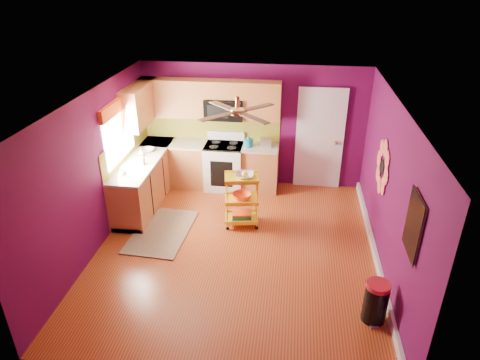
# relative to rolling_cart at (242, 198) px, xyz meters

# --- Properties ---
(ground) EXTENTS (5.00, 5.00, 0.00)m
(ground) POSITION_rel_rolling_cart_xyz_m (0.00, -0.78, -0.54)
(ground) COLOR maroon
(ground) RESTS_ON ground
(room_envelope) EXTENTS (4.54, 5.04, 2.52)m
(room_envelope) POSITION_rel_rolling_cart_xyz_m (0.03, -0.78, 1.10)
(room_envelope) COLOR #50093E
(room_envelope) RESTS_ON ground
(lower_cabinets) EXTENTS (2.81, 2.31, 0.94)m
(lower_cabinets) POSITION_rel_rolling_cart_xyz_m (-1.34, 1.04, -0.10)
(lower_cabinets) COLOR #975329
(lower_cabinets) RESTS_ON ground
(electric_range) EXTENTS (0.76, 0.66, 1.13)m
(electric_range) POSITION_rel_rolling_cart_xyz_m (-0.55, 1.40, -0.05)
(electric_range) COLOR white
(electric_range) RESTS_ON ground
(upper_cabinetry) EXTENTS (2.80, 2.30, 1.26)m
(upper_cabinetry) POSITION_rel_rolling_cart_xyz_m (-1.24, 1.40, 1.26)
(upper_cabinetry) COLOR #975329
(upper_cabinetry) RESTS_ON ground
(left_window) EXTENTS (0.08, 1.35, 1.08)m
(left_window) POSITION_rel_rolling_cart_xyz_m (-2.22, 0.27, 1.20)
(left_window) COLOR white
(left_window) RESTS_ON ground
(panel_door) EXTENTS (0.95, 0.11, 2.15)m
(panel_door) POSITION_rel_rolling_cart_xyz_m (1.35, 1.69, 0.49)
(panel_door) COLOR white
(panel_door) RESTS_ON ground
(right_wall_art) EXTENTS (0.04, 2.74, 1.04)m
(right_wall_art) POSITION_rel_rolling_cart_xyz_m (2.23, -1.11, 0.91)
(right_wall_art) COLOR black
(right_wall_art) RESTS_ON ground
(ceiling_fan) EXTENTS (1.01, 1.01, 0.26)m
(ceiling_fan) POSITION_rel_rolling_cart_xyz_m (0.00, -0.58, 1.75)
(ceiling_fan) COLOR #BF8C3F
(ceiling_fan) RESTS_ON ground
(shag_rug) EXTENTS (1.00, 1.55, 0.02)m
(shag_rug) POSITION_rel_rolling_cart_xyz_m (-1.36, -0.43, -0.53)
(shag_rug) COLOR #321D10
(shag_rug) RESTS_ON ground
(rolling_cart) EXTENTS (0.64, 0.51, 1.05)m
(rolling_cart) POSITION_rel_rolling_cart_xyz_m (0.00, 0.00, 0.00)
(rolling_cart) COLOR yellow
(rolling_cart) RESTS_ON ground
(trash_can) EXTENTS (0.37, 0.38, 0.59)m
(trash_can) POSITION_rel_rolling_cart_xyz_m (2.00, -2.07, -0.24)
(trash_can) COLOR black
(trash_can) RESTS_ON ground
(teal_kettle) EXTENTS (0.18, 0.18, 0.21)m
(teal_kettle) POSITION_rel_rolling_cart_xyz_m (-0.05, 1.38, 0.49)
(teal_kettle) COLOR teal
(teal_kettle) RESTS_ON lower_cabinets
(toaster) EXTENTS (0.22, 0.15, 0.18)m
(toaster) POSITION_rel_rolling_cart_xyz_m (0.29, 1.41, 0.49)
(toaster) COLOR beige
(toaster) RESTS_ON lower_cabinets
(soap_bottle_a) EXTENTS (0.09, 0.10, 0.21)m
(soap_bottle_a) POSITION_rel_rolling_cart_xyz_m (-1.87, 0.29, 0.51)
(soap_bottle_a) COLOR #EA3F72
(soap_bottle_a) RESTS_ON lower_cabinets
(soap_bottle_b) EXTENTS (0.12, 0.12, 0.15)m
(soap_bottle_b) POSITION_rel_rolling_cart_xyz_m (-2.01, 0.66, 0.48)
(soap_bottle_b) COLOR white
(soap_bottle_b) RESTS_ON lower_cabinets
(counter_dish) EXTENTS (0.24, 0.24, 0.06)m
(counter_dish) POSITION_rel_rolling_cart_xyz_m (-1.95, 0.89, 0.43)
(counter_dish) COLOR white
(counter_dish) RESTS_ON lower_cabinets
(counter_cup) EXTENTS (0.11, 0.11, 0.09)m
(counter_cup) POSITION_rel_rolling_cart_xyz_m (-2.04, -0.16, 0.45)
(counter_cup) COLOR white
(counter_cup) RESTS_ON lower_cabinets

